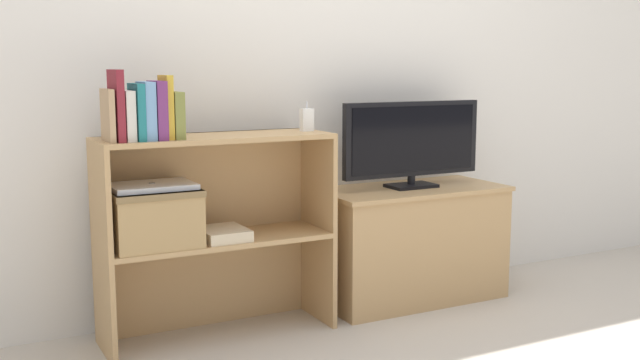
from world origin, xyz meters
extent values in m
plane|color=#BCB2A3|center=(0.00, 0.00, 0.00)|extent=(16.00, 16.00, 0.00)
cube|color=silver|center=(0.00, 0.44, 1.20)|extent=(10.00, 0.05, 2.40)
cube|color=tan|center=(0.50, 0.20, 0.26)|extent=(0.86, 0.41, 0.51)
cube|color=tan|center=(0.50, 0.20, 0.52)|extent=(0.88, 0.43, 0.02)
cube|color=black|center=(0.50, 0.20, 0.54)|extent=(0.22, 0.14, 0.01)
cylinder|color=black|center=(0.50, 0.20, 0.57)|extent=(0.04, 0.04, 0.04)
cube|color=black|center=(0.50, 0.20, 0.76)|extent=(0.71, 0.04, 0.34)
cube|color=black|center=(0.50, 0.18, 0.76)|extent=(0.66, 0.00, 0.30)
cube|color=tan|center=(-0.92, 0.16, 0.20)|extent=(0.02, 0.32, 0.41)
cube|color=tan|center=(-0.01, 0.16, 0.20)|extent=(0.02, 0.32, 0.41)
cube|color=tan|center=(-0.47, 0.31, 0.20)|extent=(0.89, 0.02, 0.41)
cube|color=tan|center=(-0.47, 0.16, 0.40)|extent=(0.89, 0.32, 0.02)
cube|color=tan|center=(-0.92, 0.16, 0.61)|extent=(0.02, 0.32, 0.41)
cube|color=tan|center=(-0.01, 0.16, 0.61)|extent=(0.02, 0.32, 0.41)
cube|color=tan|center=(-0.47, 0.31, 0.61)|extent=(0.89, 0.02, 0.41)
cube|color=tan|center=(-0.47, 0.16, 0.81)|extent=(0.89, 0.32, 0.02)
cube|color=tan|center=(-0.89, 0.10, 0.91)|extent=(0.02, 0.16, 0.19)
cube|color=maroon|center=(-0.86, 0.10, 0.95)|extent=(0.03, 0.16, 0.26)
cube|color=silver|center=(-0.82, 0.10, 0.91)|extent=(0.03, 0.14, 0.18)
cube|color=#1E7075|center=(-0.78, 0.10, 0.92)|extent=(0.03, 0.16, 0.21)
cube|color=#709ECC|center=(-0.75, 0.10, 0.92)|extent=(0.04, 0.14, 0.21)
cube|color=#6B2D66|center=(-0.71, 0.10, 0.93)|extent=(0.04, 0.15, 0.22)
cube|color=gold|center=(-0.67, 0.10, 0.94)|extent=(0.02, 0.13, 0.24)
cube|color=olive|center=(-0.64, 0.10, 0.91)|extent=(0.04, 0.13, 0.17)
cube|color=white|center=(-0.06, 0.16, 0.87)|extent=(0.05, 0.04, 0.09)
cylinder|color=silver|center=(-0.06, 0.16, 0.93)|extent=(0.01, 0.01, 0.03)
cube|color=tan|center=(-0.73, 0.14, 0.52)|extent=(0.32, 0.28, 0.22)
cube|color=olive|center=(-0.73, 0.14, 0.62)|extent=(0.33, 0.29, 0.02)
cube|color=white|center=(-0.73, 0.14, 0.64)|extent=(0.31, 0.22, 0.02)
cylinder|color=#99999E|center=(-0.73, 0.14, 0.65)|extent=(0.02, 0.02, 0.00)
cube|color=beige|center=(-0.46, 0.12, 0.43)|extent=(0.18, 0.21, 0.04)
camera|label=1|loc=(-1.46, -2.62, 1.09)|focal=42.00mm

